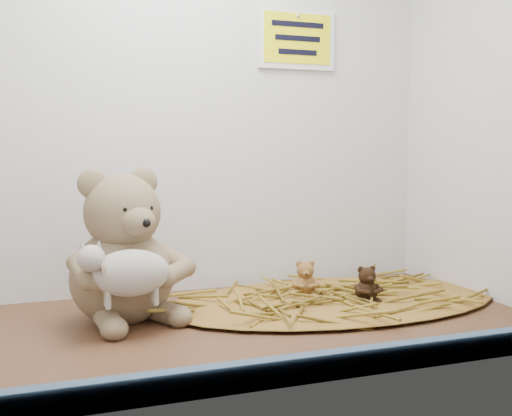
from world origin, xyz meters
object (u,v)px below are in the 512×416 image
object	(u,v)px
mini_teddy_brown	(367,282)
toy_lamb	(131,273)
main_teddy	(121,245)
mini_teddy_tan	(305,276)

from	to	relation	value
mini_teddy_brown	toy_lamb	bearing A→B (deg)	-168.87
main_teddy	mini_teddy_tan	world-z (taller)	main_teddy
mini_teddy_tan	main_teddy	bearing A→B (deg)	-155.42
main_teddy	mini_teddy_brown	size ratio (longest dim) A/B	3.95
mini_teddy_brown	mini_teddy_tan	bearing A→B (deg)	142.14
toy_lamb	mini_teddy_tan	size ratio (longest dim) A/B	2.38
toy_lamb	main_teddy	bearing A→B (deg)	90.00
main_teddy	mini_teddy_tan	distance (cm)	38.34
main_teddy	toy_lamb	bearing A→B (deg)	-107.99
toy_lamb	mini_teddy_tan	distance (cm)	39.74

